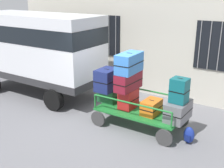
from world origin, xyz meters
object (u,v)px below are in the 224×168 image
at_px(suitcase_left_middle, 107,80).
at_px(suitcase_midleft_bottom, 128,98).
at_px(suitcase_midleft_top, 129,63).
at_px(backpack, 189,135).
at_px(suitcase_midright_middle, 179,90).
at_px(luggage_cart, 140,113).
at_px(suitcase_midleft_middle, 128,81).
at_px(suitcase_midright_bottom, 178,111).
at_px(suitcase_center_bottom, 151,107).
at_px(van, 37,46).
at_px(suitcase_left_bottom, 108,96).

distance_m(suitcase_left_middle, suitcase_midleft_bottom, 0.84).
xyz_separation_m(suitcase_left_middle, suitcase_midleft_bottom, (0.72, -0.01, -0.42)).
bearing_deg(suitcase_midleft_top, backpack, -4.85).
relative_size(suitcase_left_middle, backpack, 1.58).
bearing_deg(suitcase_midleft_bottom, suitcase_midright_middle, -1.17).
height_order(luggage_cart, suitcase_midright_middle, suitcase_midright_middle).
xyz_separation_m(suitcase_midleft_middle, suitcase_midright_middle, (1.44, -0.01, 0.02)).
bearing_deg(backpack, suitcase_midright_bottom, 157.67).
xyz_separation_m(suitcase_midleft_middle, suitcase_center_bottom, (0.72, -0.02, -0.60)).
distance_m(van, suitcase_midright_bottom, 5.55).
relative_size(suitcase_midright_bottom, suitcase_midright_middle, 1.34).
bearing_deg(van, suitcase_left_bottom, -7.31).
bearing_deg(suitcase_left_bottom, suitcase_center_bottom, -2.68).
xyz_separation_m(suitcase_left_bottom, suitcase_midright_bottom, (2.17, -0.03, 0.06)).
relative_size(suitcase_center_bottom, backpack, 1.41).
height_order(suitcase_midleft_bottom, suitcase_midleft_top, suitcase_midleft_top).
distance_m(suitcase_left_middle, suitcase_midright_middle, 2.17).
bearing_deg(backpack, van, 174.08).
distance_m(suitcase_midleft_top, backpack, 2.40).
bearing_deg(suitcase_left_bottom, van, 172.69).
bearing_deg(backpack, luggage_cart, 174.00).
distance_m(luggage_cart, suitcase_center_bottom, 0.46).
bearing_deg(luggage_cart, suitcase_midleft_middle, -176.69).
bearing_deg(suitcase_center_bottom, van, 174.10).
bearing_deg(suitcase_center_bottom, suitcase_midleft_top, 176.89).
bearing_deg(suitcase_midright_bottom, suitcase_left_middle, 179.96).
height_order(suitcase_midright_middle, backpack, suitcase_midright_middle).
bearing_deg(van, luggage_cart, -5.89).
distance_m(luggage_cart, suitcase_midleft_bottom, 0.51).
relative_size(suitcase_midleft_top, suitcase_midright_middle, 1.46).
xyz_separation_m(suitcase_midleft_bottom, suitcase_center_bottom, (0.72, -0.03, -0.08)).
distance_m(suitcase_center_bottom, backpack, 1.19).
bearing_deg(suitcase_midleft_top, suitcase_left_bottom, 177.74).
bearing_deg(suitcase_center_bottom, suitcase_midleft_bottom, 177.38).
bearing_deg(suitcase_midright_middle, luggage_cart, 178.16).
height_order(luggage_cart, suitcase_midleft_bottom, suitcase_midleft_bottom).
relative_size(suitcase_midleft_top, suitcase_center_bottom, 1.47).
relative_size(suitcase_midright_middle, backpack, 1.42).
height_order(suitcase_midleft_middle, backpack, suitcase_midleft_middle).
xyz_separation_m(van, suitcase_midleft_bottom, (4.00, -0.45, -0.99)).
distance_m(luggage_cart, suitcase_midright_middle, 1.40).
xyz_separation_m(luggage_cart, suitcase_midright_middle, (1.08, -0.03, 0.89)).
bearing_deg(suitcase_midleft_middle, suitcase_left_middle, 178.18).
bearing_deg(suitcase_midright_bottom, suitcase_midleft_bottom, -179.78).
bearing_deg(suitcase_midright_middle, suitcase_left_middle, 179.03).
bearing_deg(van, suitcase_midleft_top, -6.41).
relative_size(van, backpack, 11.13).
xyz_separation_m(suitcase_midleft_bottom, suitcase_midleft_middle, (0.00, -0.02, 0.52)).
distance_m(suitcase_midleft_bottom, backpack, 1.90).
height_order(suitcase_midleft_middle, suitcase_midright_middle, suitcase_midright_middle).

